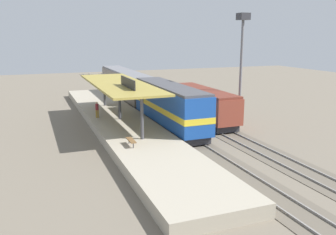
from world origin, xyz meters
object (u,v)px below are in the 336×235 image
light_mast (242,46)px  passenger_carriage_single (125,85)px  locomotive (169,106)px  freight_car (203,105)px  platform_bench (131,140)px  person_waiting (97,109)px

light_mast → passenger_carriage_single: bearing=112.5°
locomotive → light_mast: (7.80, -0.81, 5.99)m
freight_car → platform_bench: bearing=-141.2°
locomotive → freight_car: 4.85m
platform_bench → passenger_carriage_single: size_ratio=0.08×
freight_car → person_waiting: bearing=167.9°
platform_bench → light_mast: size_ratio=0.15×
freight_car → light_mast: size_ratio=1.03×
platform_bench → passenger_carriage_single: (6.00, 25.03, 0.97)m
locomotive → platform_bench: bearing=-130.5°
passenger_carriage_single → platform_bench: bearing=-103.5°
locomotive → person_waiting: size_ratio=8.44×
light_mast → person_waiting: size_ratio=6.84×
platform_bench → locomotive: 9.31m
platform_bench → person_waiting: person_waiting is taller
light_mast → platform_bench: bearing=-155.7°
locomotive → person_waiting: 7.79m
platform_bench → person_waiting: bearing=93.7°
passenger_carriage_single → person_waiting: (-6.71, -14.08, -0.46)m
locomotive → passenger_carriage_single: locomotive is taller
passenger_carriage_single → light_mast: light_mast is taller
platform_bench → locomotive: bearing=49.5°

